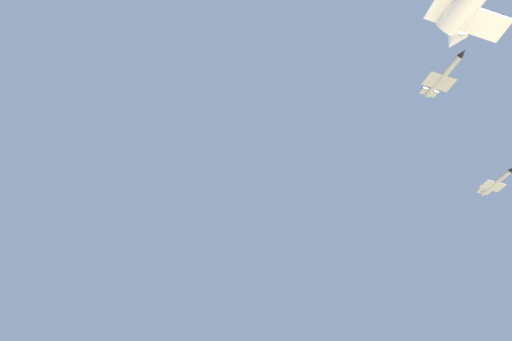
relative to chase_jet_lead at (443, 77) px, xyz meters
name	(u,v)px	position (x,y,z in m)	size (l,w,h in m)	color
chase_jet_lead	(443,77)	(0.00, 0.00, 0.00)	(11.53, 13.88, 4.00)	#999EA3
chase_jet_trailing	(496,183)	(-54.58, 3.08, 0.08)	(11.64, 13.81, 4.00)	#999EA3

